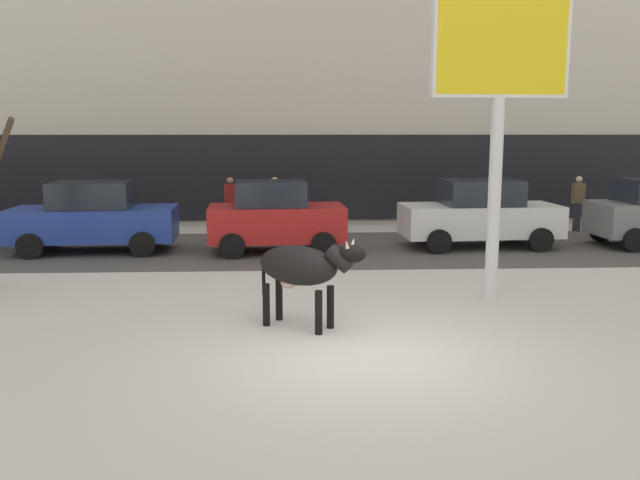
# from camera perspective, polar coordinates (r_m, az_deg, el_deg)

# --- Properties ---
(ground_plane) EXTENTS (120.00, 120.00, 0.00)m
(ground_plane) POSITION_cam_1_polar(r_m,az_deg,el_deg) (9.78, 3.61, -9.62)
(ground_plane) COLOR silver
(road_strip) EXTENTS (60.00, 5.60, 0.01)m
(road_strip) POSITION_cam_1_polar(r_m,az_deg,el_deg) (18.08, 0.65, -0.73)
(road_strip) COLOR #514F4C
(road_strip) RESTS_ON ground
(building_facade) EXTENTS (44.00, 6.10, 13.00)m
(building_facade) POSITION_cam_1_polar(r_m,az_deg,el_deg) (25.44, -0.33, 16.84)
(building_facade) COLOR beige
(building_facade) RESTS_ON ground
(cow_black) EXTENTS (1.83, 1.35, 1.54)m
(cow_black) POSITION_cam_1_polar(r_m,az_deg,el_deg) (10.76, -1.56, -2.35)
(cow_black) COLOR black
(cow_black) RESTS_ON ground
(billboard) EXTENTS (2.53, 0.38, 5.56)m
(billboard) POSITION_cam_1_polar(r_m,az_deg,el_deg) (12.89, 15.04, 14.11)
(billboard) COLOR silver
(billboard) RESTS_ON ground
(car_blue_sedan) EXTENTS (4.29, 2.15, 1.84)m
(car_blue_sedan) POSITION_cam_1_polar(r_m,az_deg,el_deg) (18.49, -18.66, 1.83)
(car_blue_sedan) COLOR #233D9E
(car_blue_sedan) RESTS_ON ground
(car_red_hatchback) EXTENTS (3.58, 2.07, 1.86)m
(car_red_hatchback) POSITION_cam_1_polar(r_m,az_deg,el_deg) (17.51, -3.81, 1.97)
(car_red_hatchback) COLOR red
(car_red_hatchback) RESTS_ON ground
(car_white_sedan) EXTENTS (4.29, 2.15, 1.84)m
(car_white_sedan) POSITION_cam_1_polar(r_m,az_deg,el_deg) (18.74, 13.40, 2.16)
(car_white_sedan) COLOR white
(car_white_sedan) RESTS_ON ground
(pedestrian_near_billboard) EXTENTS (0.36, 0.24, 1.73)m
(pedestrian_near_billboard) POSITION_cam_1_polar(r_m,az_deg,el_deg) (22.63, 21.02, 2.92)
(pedestrian_near_billboard) COLOR #282833
(pedestrian_near_billboard) RESTS_ON ground
(pedestrian_by_cars) EXTENTS (0.36, 0.24, 1.73)m
(pedestrian_by_cars) POSITION_cam_1_polar(r_m,az_deg,el_deg) (20.81, -7.60, 2.95)
(pedestrian_by_cars) COLOR #282833
(pedestrian_by_cars) RESTS_ON ground
(pedestrian_far_left) EXTENTS (0.36, 0.24, 1.73)m
(pedestrian_far_left) POSITION_cam_1_polar(r_m,az_deg,el_deg) (20.73, -3.84, 2.99)
(pedestrian_far_left) COLOR #282833
(pedestrian_far_left) RESTS_ON ground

